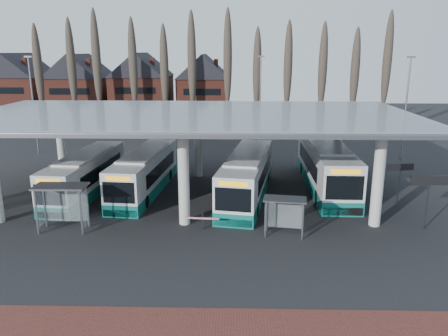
{
  "coord_description": "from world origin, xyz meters",
  "views": [
    {
      "loc": [
        3.13,
        -23.42,
        10.63
      ],
      "look_at": [
        2.4,
        7.0,
        2.47
      ],
      "focal_mm": 35.0,
      "sensor_mm": 36.0,
      "label": 1
    }
  ],
  "objects_px": {
    "bus_1": "(145,173)",
    "bus_3": "(326,166)",
    "bus_0": "(86,175)",
    "shelter_1": "(62,197)",
    "bus_2": "(247,177)",
    "shelter_2": "(285,208)"
  },
  "relations": [
    {
      "from": "bus_1",
      "to": "shelter_2",
      "type": "distance_m",
      "value": 12.84
    },
    {
      "from": "bus_1",
      "to": "bus_3",
      "type": "height_order",
      "value": "bus_3"
    },
    {
      "from": "bus_2",
      "to": "shelter_2",
      "type": "distance_m",
      "value": 7.18
    },
    {
      "from": "shelter_1",
      "to": "shelter_2",
      "type": "xyz_separation_m",
      "value": [
        13.4,
        -0.46,
        -0.41
      ]
    },
    {
      "from": "bus_2",
      "to": "shelter_2",
      "type": "relative_size",
      "value": 4.66
    },
    {
      "from": "bus_0",
      "to": "bus_3",
      "type": "distance_m",
      "value": 18.8
    },
    {
      "from": "bus_0",
      "to": "shelter_1",
      "type": "xyz_separation_m",
      "value": [
        0.95,
        -7.09,
        0.63
      ]
    },
    {
      "from": "bus_0",
      "to": "bus_3",
      "type": "xyz_separation_m",
      "value": [
        18.69,
        2.02,
        0.25
      ]
    },
    {
      "from": "bus_1",
      "to": "bus_3",
      "type": "distance_m",
      "value": 14.34
    },
    {
      "from": "bus_2",
      "to": "bus_3",
      "type": "relative_size",
      "value": 0.94
    },
    {
      "from": "bus_3",
      "to": "shelter_2",
      "type": "bearing_deg",
      "value": -113.36
    },
    {
      "from": "bus_3",
      "to": "shelter_2",
      "type": "distance_m",
      "value": 10.5
    },
    {
      "from": "bus_2",
      "to": "shelter_1",
      "type": "distance_m",
      "value": 13.07
    },
    {
      "from": "bus_1",
      "to": "shelter_1",
      "type": "bearing_deg",
      "value": -108.96
    },
    {
      "from": "bus_3",
      "to": "shelter_1",
      "type": "distance_m",
      "value": 19.94
    },
    {
      "from": "bus_1",
      "to": "shelter_1",
      "type": "xyz_separation_m",
      "value": [
        -3.46,
        -7.67,
        0.59
      ]
    },
    {
      "from": "bus_2",
      "to": "shelter_1",
      "type": "relative_size",
      "value": 3.96
    },
    {
      "from": "bus_0",
      "to": "bus_2",
      "type": "bearing_deg",
      "value": 1.69
    },
    {
      "from": "bus_1",
      "to": "shelter_2",
      "type": "relative_size",
      "value": 4.39
    },
    {
      "from": "bus_0",
      "to": "shelter_2",
      "type": "xyz_separation_m",
      "value": [
        14.36,
        -7.55,
        0.22
      ]
    },
    {
      "from": "bus_1",
      "to": "bus_2",
      "type": "bearing_deg",
      "value": -3.61
    },
    {
      "from": "bus_1",
      "to": "shelter_2",
      "type": "height_order",
      "value": "bus_1"
    }
  ]
}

